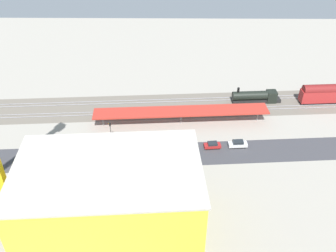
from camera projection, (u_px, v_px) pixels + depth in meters
The scene contains 21 objects.
ground_plane at pixel (155, 148), 92.23m from camera, with size 196.64×196.64×0.00m, color gray.
rail_bed at pixel (158, 107), 108.37m from camera, with size 122.90×13.93×0.01m, color #665E54.
street_asphalt at pixel (155, 155), 89.96m from camera, with size 122.90×9.00×0.01m, color #38383D.
track_rails at pixel (158, 106), 108.27m from camera, with size 122.60×16.18×0.12m.
platform_canopy_near at pixel (181, 111), 99.14m from camera, with size 47.79×8.75×4.04m.
locomotive at pixel (257, 97), 109.52m from camera, with size 14.77×3.65×5.02m.
passenger_coach at pixel (330, 93), 108.52m from camera, with size 17.88×4.30×6.05m.
parked_car_0 at pixel (238, 144), 92.22m from camera, with size 4.86×2.15×1.79m.
parked_car_1 at pixel (212, 145), 91.91m from camera, with size 4.37×2.26×1.62m.
parked_car_2 at pixel (181, 145), 92.05m from camera, with size 4.57×2.20×1.75m.
parked_car_3 at pixel (151, 144), 92.32m from camera, with size 4.34×1.88×1.67m.
parked_car_4 at pixel (123, 143), 92.61m from camera, with size 4.80×1.95×1.81m.
construction_building at pixel (111, 203), 66.27m from camera, with size 31.65×19.57×16.13m, color yellow.
construction_roof_slab at pixel (107, 169), 61.51m from camera, with size 32.25×20.17×0.40m, color #B7B2A8.
box_truck_0 at pixel (164, 169), 83.18m from camera, with size 9.41×2.78×3.34m.
box_truck_1 at pixel (65, 175), 81.74m from camera, with size 8.47×2.93×3.34m.
box_truck_2 at pixel (114, 175), 81.58m from camera, with size 8.55×3.52×3.40m.
street_tree_0 at pixel (159, 150), 82.20m from camera, with size 5.49×5.49×8.58m.
street_tree_1 at pixel (140, 151), 82.64m from camera, with size 6.26×6.26×8.64m.
street_tree_2 at pixel (73, 149), 82.56m from camera, with size 6.32×6.32×9.10m.
traffic_light at pixel (110, 130), 91.09m from camera, with size 0.50×0.36×6.53m.
Camera 1 is at (-3.97, 72.23, 57.56)m, focal length 39.08 mm.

